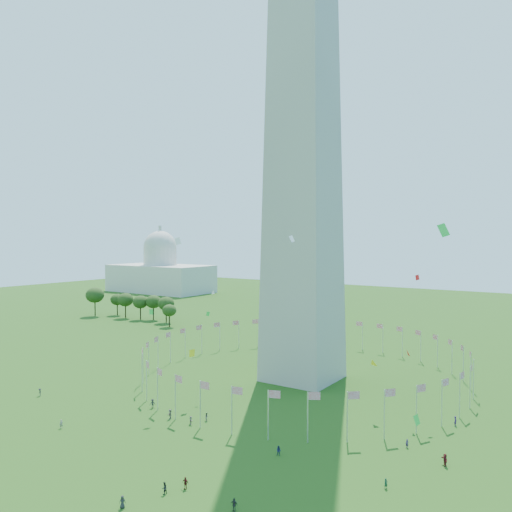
% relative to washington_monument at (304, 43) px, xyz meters
% --- Properties ---
extents(ground, '(600.00, 600.00, 0.00)m').
position_rel_washington_monument_xyz_m(ground, '(0.00, -50.00, -84.50)').
color(ground, '#1B420F').
rests_on(ground, ground).
extents(washington_monument, '(16.80, 16.80, 169.00)m').
position_rel_washington_monument_xyz_m(washington_monument, '(0.00, 0.00, 0.00)').
color(washington_monument, '#ACA799').
rests_on(washington_monument, ground).
extents(flag_ring, '(80.24, 80.24, 9.00)m').
position_rel_washington_monument_xyz_m(flag_ring, '(-0.00, 0.00, -80.00)').
color(flag_ring, silver).
rests_on(flag_ring, ground).
extents(capitol_building, '(70.00, 35.00, 46.00)m').
position_rel_washington_monument_xyz_m(capitol_building, '(-180.00, 130.00, -61.50)').
color(capitol_building, beige).
rests_on(capitol_building, ground).
extents(crowd, '(92.34, 76.79, 1.95)m').
position_rel_washington_monument_xyz_m(crowd, '(9.04, -48.00, -83.63)').
color(crowd, slate).
rests_on(crowd, ground).
extents(kites_aloft, '(106.84, 78.77, 28.68)m').
position_rel_washington_monument_xyz_m(kites_aloft, '(9.03, -25.30, -64.51)').
color(kites_aloft, yellow).
rests_on(kites_aloft, ground).
extents(tree_line_west, '(55.42, 15.08, 12.98)m').
position_rel_washington_monument_xyz_m(tree_line_west, '(-108.83, 40.71, -78.97)').
color(tree_line_west, '#2F501A').
rests_on(tree_line_west, ground).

